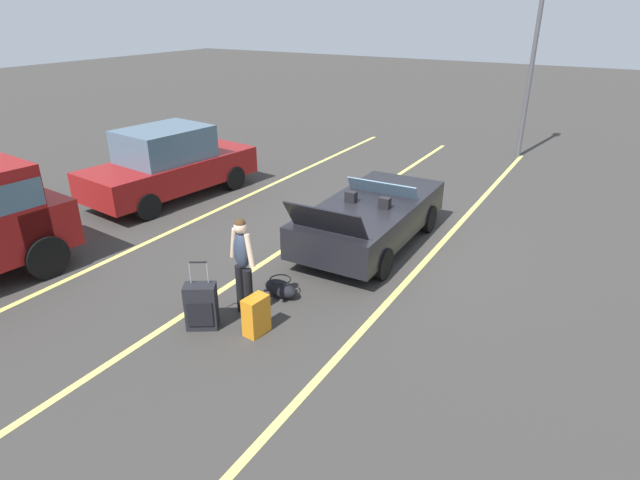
% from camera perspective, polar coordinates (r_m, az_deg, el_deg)
% --- Properties ---
extents(ground_plane, '(80.00, 80.00, 0.00)m').
position_cam_1_polar(ground_plane, '(11.15, 5.41, -0.43)').
color(ground_plane, '#383533').
extents(lot_line_near, '(18.00, 0.12, 0.01)m').
position_cam_1_polar(lot_line_near, '(10.73, 11.67, -1.88)').
color(lot_line_near, '#EAE066').
rests_on(lot_line_near, ground_plane).
extents(lot_line_mid, '(18.00, 0.12, 0.01)m').
position_cam_1_polar(lot_line_mid, '(11.76, -0.77, 1.01)').
color(lot_line_mid, '#EAE066').
rests_on(lot_line_mid, ground_plane).
extents(lot_line_far, '(18.00, 0.12, 0.01)m').
position_cam_1_polar(lot_line_far, '(13.26, -10.82, 3.32)').
color(lot_line_far, '#EAE066').
rests_on(lot_line_far, ground_plane).
extents(convertible_car, '(4.25, 1.89, 1.50)m').
position_cam_1_polar(convertible_car, '(11.09, 5.95, 2.73)').
color(convertible_car, black).
rests_on(convertible_car, ground_plane).
extents(suitcase_large_black, '(0.49, 0.56, 1.10)m').
position_cam_1_polar(suitcase_large_black, '(8.36, -12.72, -7.02)').
color(suitcase_large_black, black).
rests_on(suitcase_large_black, ground_plane).
extents(suitcase_medium_bright, '(0.42, 0.28, 0.62)m').
position_cam_1_polar(suitcase_medium_bright, '(8.11, -6.92, -8.11)').
color(suitcase_medium_bright, orange).
rests_on(suitcase_medium_bright, ground_plane).
extents(duffel_bag, '(0.40, 0.66, 0.34)m').
position_cam_1_polar(duffel_bag, '(9.11, -4.29, -5.23)').
color(duffel_bag, black).
rests_on(duffel_bag, ground_plane).
extents(traveler_person, '(0.30, 0.60, 1.65)m').
position_cam_1_polar(traveler_person, '(8.35, -8.38, -2.32)').
color(traveler_person, black).
rests_on(traveler_person, ground_plane).
extents(parked_sedan_near, '(4.68, 2.31, 1.82)m').
position_cam_1_polar(parked_sedan_near, '(14.14, -16.00, 7.91)').
color(parked_sedan_near, maroon).
rests_on(parked_sedan_near, ground_plane).
extents(parking_lamp_post, '(0.50, 0.24, 5.66)m').
position_cam_1_polar(parking_lamp_post, '(18.39, 22.11, 18.22)').
color(parking_lamp_post, '#4C4C51').
rests_on(parking_lamp_post, ground_plane).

